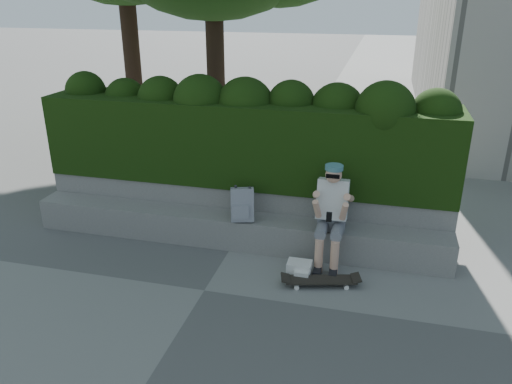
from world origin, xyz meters
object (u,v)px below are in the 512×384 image
(skateboard, at_px, (321,280))
(backpack_ground, at_px, (299,269))
(person, at_px, (331,211))
(backpack_plaid, at_px, (242,205))

(skateboard, bearing_deg, backpack_ground, 136.27)
(person, distance_m, skateboard, 0.91)
(skateboard, height_order, backpack_plaid, backpack_plaid)
(backpack_plaid, relative_size, backpack_ground, 1.50)
(person, distance_m, backpack_ground, 0.85)
(skateboard, xyz_separation_m, backpack_plaid, (-1.20, 0.69, 0.61))
(backpack_plaid, distance_m, backpack_ground, 1.19)
(person, bearing_deg, backpack_ground, -126.28)
(skateboard, relative_size, backpack_plaid, 1.95)
(person, height_order, backpack_plaid, person)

